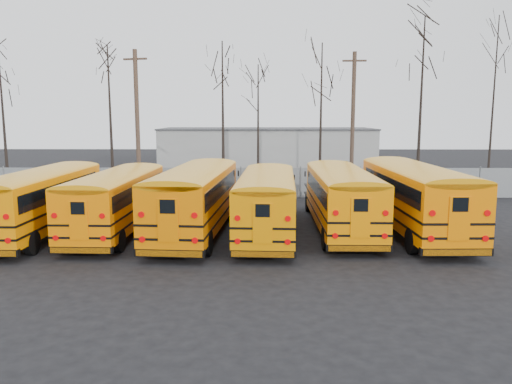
{
  "coord_description": "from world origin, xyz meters",
  "views": [
    {
      "loc": [
        1.34,
        -21.22,
        5.49
      ],
      "look_at": [
        1.1,
        3.95,
        1.6
      ],
      "focal_mm": 35.0,
      "sensor_mm": 36.0,
      "label": 1
    }
  ],
  "objects_px": {
    "bus_c": "(196,194)",
    "utility_pole_right": "(353,118)",
    "bus_a": "(42,196)",
    "bus_e": "(341,194)",
    "utility_pole_left": "(137,120)",
    "bus_f": "(413,192)",
    "bus_b": "(118,196)",
    "bus_d": "(267,198)"
  },
  "relations": [
    {
      "from": "bus_a",
      "to": "bus_d",
      "type": "distance_m",
      "value": 10.4
    },
    {
      "from": "bus_a",
      "to": "utility_pole_left",
      "type": "bearing_deg",
      "value": 85.72
    },
    {
      "from": "bus_d",
      "to": "bus_c",
      "type": "bearing_deg",
      "value": 177.65
    },
    {
      "from": "utility_pole_left",
      "to": "bus_a",
      "type": "bearing_deg",
      "value": -81.62
    },
    {
      "from": "utility_pole_left",
      "to": "bus_e",
      "type": "bearing_deg",
      "value": -30.84
    },
    {
      "from": "bus_f",
      "to": "bus_b",
      "type": "bearing_deg",
      "value": 179.51
    },
    {
      "from": "bus_d",
      "to": "bus_f",
      "type": "distance_m",
      "value": 6.88
    },
    {
      "from": "bus_d",
      "to": "bus_f",
      "type": "relative_size",
      "value": 0.91
    },
    {
      "from": "bus_f",
      "to": "bus_c",
      "type": "bearing_deg",
      "value": -179.32
    },
    {
      "from": "bus_c",
      "to": "bus_f",
      "type": "distance_m",
      "value": 10.14
    },
    {
      "from": "bus_a",
      "to": "bus_d",
      "type": "xyz_separation_m",
      "value": [
        10.4,
        -0.11,
        -0.05
      ]
    },
    {
      "from": "bus_a",
      "to": "bus_e",
      "type": "xyz_separation_m",
      "value": [
        13.92,
        0.83,
        -0.0
      ]
    },
    {
      "from": "bus_a",
      "to": "bus_b",
      "type": "distance_m",
      "value": 3.44
    },
    {
      "from": "bus_a",
      "to": "utility_pole_left",
      "type": "height_order",
      "value": "utility_pole_left"
    },
    {
      "from": "bus_f",
      "to": "utility_pole_right",
      "type": "relative_size",
      "value": 1.14
    },
    {
      "from": "bus_a",
      "to": "bus_c",
      "type": "relative_size",
      "value": 0.95
    },
    {
      "from": "bus_e",
      "to": "bus_f",
      "type": "relative_size",
      "value": 0.93
    },
    {
      "from": "bus_a",
      "to": "utility_pole_right",
      "type": "distance_m",
      "value": 24.34
    },
    {
      "from": "bus_a",
      "to": "utility_pole_left",
      "type": "xyz_separation_m",
      "value": [
        1.26,
        13.33,
        3.37
      ]
    },
    {
      "from": "bus_e",
      "to": "utility_pole_left",
      "type": "bearing_deg",
      "value": 135.71
    },
    {
      "from": "bus_f",
      "to": "bus_e",
      "type": "bearing_deg",
      "value": 173.44
    },
    {
      "from": "bus_e",
      "to": "bus_b",
      "type": "bearing_deg",
      "value": -176.94
    },
    {
      "from": "bus_a",
      "to": "bus_c",
      "type": "bearing_deg",
      "value": 2.55
    },
    {
      "from": "bus_a",
      "to": "bus_e",
      "type": "bearing_deg",
      "value": 4.55
    },
    {
      "from": "bus_c",
      "to": "utility_pole_right",
      "type": "xyz_separation_m",
      "value": [
        10.16,
        16.6,
        3.41
      ]
    },
    {
      "from": "bus_e",
      "to": "utility_pole_right",
      "type": "height_order",
      "value": "utility_pole_right"
    },
    {
      "from": "bus_a",
      "to": "bus_c",
      "type": "distance_m",
      "value": 7.12
    },
    {
      "from": "bus_b",
      "to": "utility_pole_right",
      "type": "xyz_separation_m",
      "value": [
        13.86,
        16.44,
        3.55
      ]
    },
    {
      "from": "bus_a",
      "to": "utility_pole_right",
      "type": "bearing_deg",
      "value": 45.28
    },
    {
      "from": "bus_c",
      "to": "utility_pole_right",
      "type": "distance_m",
      "value": 19.76
    },
    {
      "from": "bus_b",
      "to": "utility_pole_left",
      "type": "xyz_separation_m",
      "value": [
        -2.16,
        13.0,
        3.43
      ]
    },
    {
      "from": "bus_c",
      "to": "bus_e",
      "type": "bearing_deg",
      "value": 9.76
    },
    {
      "from": "bus_c",
      "to": "bus_b",
      "type": "bearing_deg",
      "value": -178.15
    },
    {
      "from": "bus_b",
      "to": "bus_c",
      "type": "xyz_separation_m",
      "value": [
        3.7,
        -0.16,
        0.14
      ]
    },
    {
      "from": "bus_c",
      "to": "bus_d",
      "type": "bearing_deg",
      "value": -0.74
    },
    {
      "from": "utility_pole_right",
      "to": "utility_pole_left",
      "type": "bearing_deg",
      "value": -164.16
    },
    {
      "from": "bus_c",
      "to": "utility_pole_right",
      "type": "bearing_deg",
      "value": 62.78
    },
    {
      "from": "bus_c",
      "to": "bus_f",
      "type": "bearing_deg",
      "value": 6.22
    },
    {
      "from": "utility_pole_right",
      "to": "bus_c",
      "type": "bearing_deg",
      "value": -117.77
    },
    {
      "from": "bus_b",
      "to": "bus_d",
      "type": "relative_size",
      "value": 0.99
    },
    {
      "from": "bus_c",
      "to": "utility_pole_left",
      "type": "bearing_deg",
      "value": 118.26
    },
    {
      "from": "bus_f",
      "to": "utility_pole_right",
      "type": "distance_m",
      "value": 16.6
    }
  ]
}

